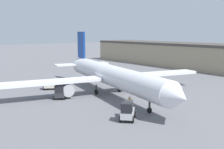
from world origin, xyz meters
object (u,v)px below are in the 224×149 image
at_px(airplane, 110,75).
at_px(belt_loader_truck, 127,111).
at_px(pushback_tug, 60,92).
at_px(ground_crew_worker, 129,102).
at_px(baggage_tug, 50,84).

xyz_separation_m(airplane, belt_loader_truck, (12.95, -6.92, -2.18)).
distance_m(belt_loader_truck, pushback_tug, 15.07).
bearing_deg(ground_crew_worker, baggage_tug, 111.38).
bearing_deg(airplane, pushback_tug, -91.91).
height_order(belt_loader_truck, pushback_tug, belt_loader_truck).
relative_size(ground_crew_worker, belt_loader_truck, 0.51).
xyz_separation_m(baggage_tug, belt_loader_truck, (23.01, -0.40, 0.19)).
xyz_separation_m(ground_crew_worker, baggage_tug, (-19.27, -3.12, -0.01)).
distance_m(airplane, pushback_tug, 8.94).
xyz_separation_m(airplane, ground_crew_worker, (9.21, -3.40, -2.36)).
height_order(baggage_tug, belt_loader_truck, belt_loader_truck).
bearing_deg(belt_loader_truck, ground_crew_worker, -176.72).
bearing_deg(airplane, ground_crew_worker, -8.51).
xyz_separation_m(ground_crew_worker, pushback_tug, (-11.25, -5.00, 0.10)).
height_order(ground_crew_worker, baggage_tug, baggage_tug).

